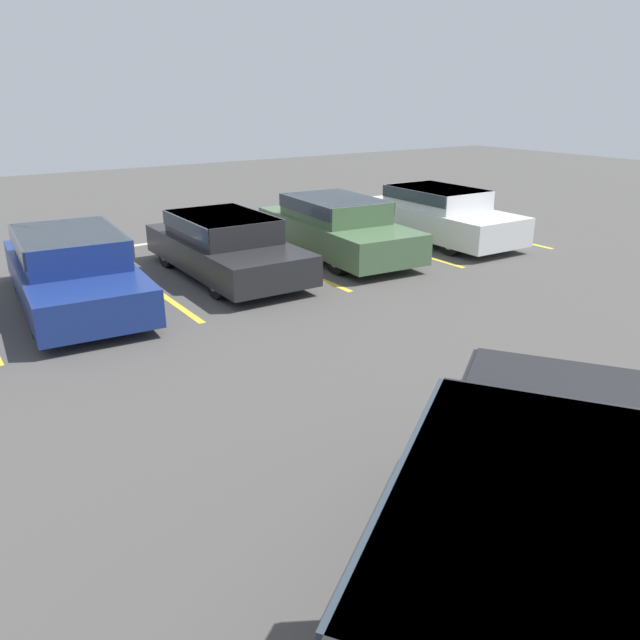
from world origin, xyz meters
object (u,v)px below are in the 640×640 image
Objects in this scene: pickup_truck at (576,630)px; wheel_stop_curb at (112,252)px; parked_sedan_d at (336,225)px; parked_sedan_e at (438,213)px; parked_sedan_c at (225,243)px; parked_sedan_b at (72,267)px.

pickup_truck is 3.29× the size of wheel_stop_curb.
parked_sedan_d is 2.94m from parked_sedan_e.
pickup_truck is at bearing -96.12° from wheel_stop_curb.
pickup_truck is 1.32× the size of parked_sedan_c.
pickup_truck reaches higher than parked_sedan_e.
parked_sedan_e is (8.49, 9.72, -0.24)m from pickup_truck.
wheel_stop_curb is (1.55, 3.16, -0.60)m from parked_sedan_b.
parked_sedan_e is (8.67, 0.10, 0.01)m from parked_sedan_b.
parked_sedan_b is at bearing 56.47° from pickup_truck.
parked_sedan_b is at bearing -82.70° from parked_sedan_d.
parked_sedan_d reaches higher than parked_sedan_b.
parked_sedan_d is 5.12m from wheel_stop_curb.
parked_sedan_d is at bearing -34.53° from wheel_stop_curb.
parked_sedan_d reaches higher than parked_sedan_c.
parked_sedan_b reaches higher than wheel_stop_curb.
pickup_truck is at bearing -24.79° from parked_sedan_d.
parked_sedan_d is 2.62× the size of wheel_stop_curb.
parked_sedan_b reaches higher than parked_sedan_c.
wheel_stop_curb is (-7.12, 3.05, -0.61)m from parked_sedan_e.
parked_sedan_e is (2.94, -0.17, -0.01)m from parked_sedan_d.
parked_sedan_d is at bearing 97.12° from parked_sedan_b.
parked_sedan_b is at bearing -116.09° from wheel_stop_curb.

